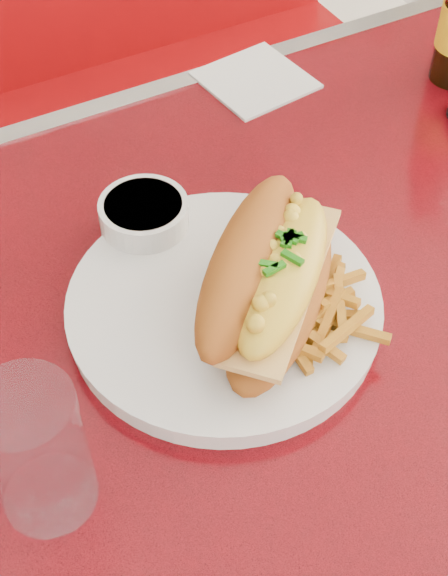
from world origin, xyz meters
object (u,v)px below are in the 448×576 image
water_tumbler (37,453)px  dinner_plate (224,307)px  gravy_ramekin (145,220)px  mac_hoagie (270,277)px  sauce_cup_left (156,231)px  fork (297,289)px  diner_table (346,370)px  booth_bench_far (106,179)px

water_tumbler → dinner_plate: bearing=24.9°
gravy_ramekin → water_tumbler: bearing=-129.9°
dinner_plate → mac_hoagie: bearing=-41.2°
sauce_cup_left → water_tumbler: water_tumbler is taller
fork → sauce_cup_left: sauce_cup_left is taller
diner_table → booth_bench_far: size_ratio=1.03×
gravy_ramekin → sauce_cup_left: 0.02m
dinner_plate → fork: (0.07, -0.02, 0.01)m
diner_table → mac_hoagie: 0.26m
diner_table → fork: size_ratio=8.11×
diner_table → gravy_ramekin: 0.30m
diner_table → mac_hoagie: bearing=-178.7°
diner_table → sauce_cup_left: (-0.16, 0.15, 0.18)m
fork → water_tumbler: water_tumbler is taller
sauce_cup_left → diner_table: bearing=-42.4°
water_tumbler → mac_hoagie: bearing=16.2°
diner_table → dinner_plate: (-0.15, 0.03, 0.17)m
diner_table → dinner_plate: size_ratio=3.08×
diner_table → fork: fork is taller
fork → dinner_plate: bearing=87.7°
dinner_plate → diner_table: bearing=-9.7°
mac_hoagie → fork: bearing=-31.7°
sauce_cup_left → dinner_plate: bearing=-83.4°
water_tumbler → fork: bearing=15.6°
diner_table → fork: bearing=176.6°
booth_bench_far → gravy_ramekin: (-0.17, -0.65, 0.51)m
mac_hoagie → dinner_plate: bearing=96.0°
sauce_cup_left → fork: bearing=-59.9°
booth_bench_far → sauce_cup_left: (-0.16, -0.66, 0.50)m
diner_table → booth_bench_far: 0.87m
diner_table → water_tumbler: size_ratio=9.00×
fork → sauce_cup_left: size_ratio=2.54×
fork → gravy_ramekin: 0.18m
sauce_cup_left → mac_hoagie: bearing=-73.0°
fork → sauce_cup_left: 0.17m
dinner_plate → sauce_cup_left: bearing=96.6°
fork → water_tumbler: (-0.29, -0.08, 0.05)m
dinner_plate → water_tumbler: size_ratio=2.92×
mac_hoagie → sauce_cup_left: (-0.05, 0.15, -0.05)m
mac_hoagie → gravy_ramekin: bearing=66.2°
mac_hoagie → gravy_ramekin: (-0.06, 0.16, -0.04)m
mac_hoagie → sauce_cup_left: 0.17m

